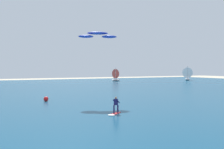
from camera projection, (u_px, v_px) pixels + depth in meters
The scene contains 6 objects.
ocean at pixel (54, 89), 52.23m from camera, with size 160.00×90.00×0.10m, color navy.
kitesurfer at pixel (115, 108), 22.80m from camera, with size 1.91×1.61×1.67m.
kite at pixel (98, 35), 30.42m from camera, with size 5.25×3.19×0.76m.
sailboat_heeled_over at pixel (117, 75), 84.22m from camera, with size 4.32×3.85×4.86m.
sailboat_near_shore at pixel (187, 74), 89.41m from camera, with size 4.55×4.85×5.39m.
marker_buoy at pixel (46, 99), 31.66m from camera, with size 0.65×0.65×0.65m, color red.
Camera 1 is at (-11.09, -3.00, 4.52)m, focal length 37.57 mm.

